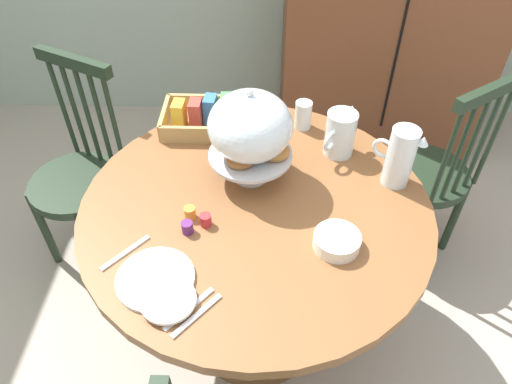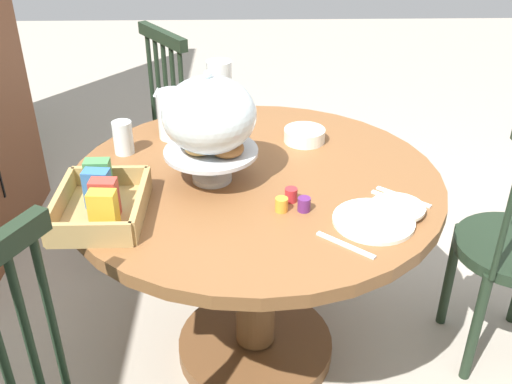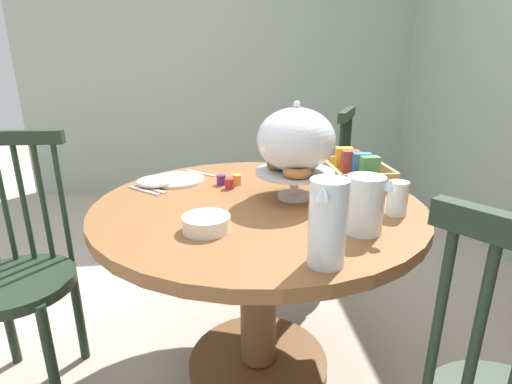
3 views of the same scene
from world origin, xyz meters
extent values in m
plane|color=#A89E8E|center=(0.00, 0.00, 0.00)|extent=(10.00, 10.00, 0.00)
cube|color=#9EAD9E|center=(-2.43, 0.36, 1.30)|extent=(0.06, 4.32, 2.60)
cylinder|color=brown|center=(0.08, 0.13, 0.72)|extent=(1.15, 1.15, 0.04)
cylinder|color=brown|center=(0.08, 0.13, 0.39)|extent=(0.14, 0.14, 0.63)
cylinder|color=brown|center=(0.08, 0.13, 0.03)|extent=(0.56, 0.56, 0.06)
cylinder|color=#1E2D1E|center=(0.83, 0.45, 0.69)|extent=(0.02, 0.02, 0.48)
cylinder|color=#1E2D1E|center=(0.77, 0.41, 0.69)|extent=(0.02, 0.02, 0.48)
cylinder|color=#1E2D1E|center=(-0.71, 0.52, 0.45)|extent=(0.40, 0.40, 0.04)
cylinder|color=#1E2D1E|center=(-0.90, 0.45, 0.23)|extent=(0.04, 0.04, 0.45)
cylinder|color=#1E2D1E|center=(-0.64, 0.33, 0.23)|extent=(0.04, 0.04, 0.45)
cylinder|color=#1E2D1E|center=(-0.77, 0.70, 0.23)|extent=(0.04, 0.04, 0.45)
cylinder|color=#1E2D1E|center=(-0.52, 0.58, 0.23)|extent=(0.04, 0.04, 0.45)
cylinder|color=#1E2D1E|center=(-0.76, 0.72, 0.69)|extent=(0.02, 0.02, 0.48)
cylinder|color=#1E2D1E|center=(-0.70, 0.69, 0.69)|extent=(0.02, 0.02, 0.48)
cylinder|color=#1E2D1E|center=(-0.64, 0.66, 0.69)|extent=(0.02, 0.02, 0.48)
cylinder|color=#1E2D1E|center=(-0.57, 0.63, 0.69)|extent=(0.02, 0.02, 0.48)
cylinder|color=#1E2D1E|center=(-0.51, 0.60, 0.69)|extent=(0.02, 0.02, 0.48)
cube|color=#1E2D1E|center=(-0.64, 0.66, 0.95)|extent=(0.34, 0.19, 0.05)
cylinder|color=#1E2D1E|center=(0.08, -0.74, 0.45)|extent=(0.40, 0.40, 0.04)
cylinder|color=#1E2D1E|center=(0.22, -0.60, 0.23)|extent=(0.04, 0.04, 0.45)
cylinder|color=#1E2D1E|center=(-0.06, -0.88, 0.23)|extent=(0.04, 0.04, 0.45)
cylinder|color=#1E2D1E|center=(-0.06, -0.60, 0.23)|extent=(0.04, 0.04, 0.45)
cylinder|color=#1E2D1E|center=(-0.08, -0.81, 0.69)|extent=(0.02, 0.02, 0.48)
cylinder|color=#1E2D1E|center=(-0.08, -0.74, 0.69)|extent=(0.02, 0.02, 0.48)
cylinder|color=#1E2D1E|center=(-0.08, -0.67, 0.69)|extent=(0.02, 0.02, 0.48)
cylinder|color=#1E2D1E|center=(-0.08, -0.60, 0.69)|extent=(0.02, 0.02, 0.48)
cube|color=#1E2D1E|center=(-0.08, -0.74, 0.95)|extent=(0.04, 0.36, 0.05)
cylinder|color=silver|center=(0.05, 0.26, 0.75)|extent=(0.12, 0.12, 0.02)
cylinder|color=silver|center=(0.05, 0.26, 0.79)|extent=(0.03, 0.03, 0.09)
cylinder|color=silver|center=(0.05, 0.26, 0.84)|extent=(0.28, 0.28, 0.01)
torus|color=#B27033|center=(0.14, 0.25, 0.86)|extent=(0.10, 0.10, 0.03)
torus|color=#D19347|center=(0.04, 0.29, 0.86)|extent=(0.10, 0.10, 0.03)
torus|color=#935628|center=(0.02, 0.21, 0.86)|extent=(0.10, 0.10, 0.03)
ellipsoid|color=silver|center=(0.05, 0.26, 0.95)|extent=(0.27, 0.27, 0.22)
sphere|color=silver|center=(0.05, 0.26, 1.07)|extent=(0.02, 0.02, 0.02)
cylinder|color=silver|center=(0.37, 0.40, 0.82)|extent=(0.11, 0.11, 0.17)
cylinder|color=orange|center=(0.37, 0.40, 0.80)|extent=(0.09, 0.09, 0.11)
cone|color=silver|center=(0.40, 0.46, 0.89)|extent=(0.05, 0.05, 0.03)
torus|color=silver|center=(0.32, 0.35, 0.83)|extent=(0.06, 0.07, 0.07)
cylinder|color=silver|center=(0.54, 0.25, 0.85)|extent=(0.09, 0.09, 0.21)
cylinder|color=white|center=(0.54, 0.25, 0.81)|extent=(0.08, 0.08, 0.14)
cone|color=silver|center=(0.59, 0.22, 0.94)|extent=(0.05, 0.05, 0.03)
torus|color=silver|center=(0.49, 0.28, 0.86)|extent=(0.07, 0.05, 0.07)
cube|color=tan|center=(-0.14, 0.56, 0.75)|extent=(0.30, 0.22, 0.01)
cube|color=tan|center=(-0.14, 0.45, 0.78)|extent=(0.30, 0.02, 0.07)
cube|color=tan|center=(-0.14, 0.67, 0.78)|extent=(0.30, 0.02, 0.07)
cube|color=tan|center=(-0.29, 0.56, 0.78)|extent=(0.02, 0.22, 0.07)
cube|color=tan|center=(0.01, 0.56, 0.78)|extent=(0.02, 0.22, 0.07)
cube|color=gold|center=(-0.23, 0.53, 0.81)|extent=(0.05, 0.07, 0.11)
cube|color=#B23D33|center=(-0.16, 0.53, 0.81)|extent=(0.05, 0.07, 0.11)
cube|color=#336BAD|center=(-0.11, 0.56, 0.81)|extent=(0.05, 0.07, 0.11)
cube|color=#47894C|center=(-0.05, 0.57, 0.81)|extent=(0.05, 0.07, 0.11)
cylinder|color=white|center=(-0.20, -0.18, 0.75)|extent=(0.22, 0.22, 0.01)
cylinder|color=white|center=(-0.15, -0.26, 0.76)|extent=(0.15, 0.15, 0.01)
cylinder|color=white|center=(0.32, -0.04, 0.76)|extent=(0.14, 0.14, 0.04)
cylinder|color=silver|center=(0.24, 0.56, 0.80)|extent=(0.06, 0.06, 0.11)
cylinder|color=#B7282D|center=(-0.08, 0.03, 0.76)|extent=(0.04, 0.04, 0.04)
cylinder|color=orange|center=(-0.13, 0.06, 0.76)|extent=(0.04, 0.04, 0.04)
cylinder|color=#5B2366|center=(-0.13, 0.00, 0.76)|extent=(0.04, 0.04, 0.04)
cube|color=silver|center=(-0.09, -0.27, 0.74)|extent=(0.12, 0.14, 0.01)
cube|color=silver|center=(-0.07, -0.29, 0.74)|extent=(0.12, 0.14, 0.01)
cube|color=silver|center=(-0.30, -0.09, 0.74)|extent=(0.12, 0.14, 0.01)
camera|label=1|loc=(0.11, -0.96, 1.83)|focal=33.22mm
camera|label=2|loc=(-1.51, 0.17, 1.61)|focal=41.23mm
camera|label=3|loc=(1.37, 0.01, 1.20)|focal=27.49mm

